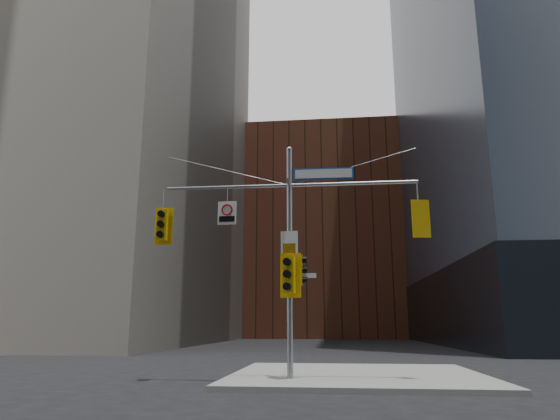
% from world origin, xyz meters
% --- Properties ---
extents(ground, '(160.00, 160.00, 0.00)m').
position_xyz_m(ground, '(0.00, 0.00, 0.00)').
color(ground, black).
rests_on(ground, ground).
extents(sidewalk_corner, '(8.00, 8.00, 0.15)m').
position_xyz_m(sidewalk_corner, '(2.00, 4.00, 0.07)').
color(sidewalk_corner, gray).
rests_on(sidewalk_corner, ground).
extents(brick_midrise, '(26.00, 20.00, 28.00)m').
position_xyz_m(brick_midrise, '(0.00, 58.00, 14.00)').
color(brick_midrise, brown).
rests_on(brick_midrise, ground).
extents(signal_assembly, '(8.00, 0.80, 7.30)m').
position_xyz_m(signal_assembly, '(0.00, 1.99, 4.42)').
color(signal_assembly, gray).
rests_on(signal_assembly, ground).
extents(traffic_light_west_arm, '(0.58, 0.47, 1.22)m').
position_xyz_m(traffic_light_west_arm, '(-4.10, 2.01, 4.80)').
color(traffic_light_west_arm, gold).
rests_on(traffic_light_west_arm, ground).
extents(traffic_light_east_arm, '(0.55, 0.49, 1.16)m').
position_xyz_m(traffic_light_east_arm, '(3.96, 1.99, 4.80)').
color(traffic_light_east_arm, gold).
rests_on(traffic_light_east_arm, ground).
extents(traffic_light_pole_side, '(0.36, 0.30, 0.92)m').
position_xyz_m(traffic_light_pole_side, '(0.32, 2.00, 3.31)').
color(traffic_light_pole_side, gold).
rests_on(traffic_light_pole_side, ground).
extents(traffic_light_pole_front, '(0.64, 0.57, 1.34)m').
position_xyz_m(traffic_light_pole_front, '(0.00, 1.73, 3.14)').
color(traffic_light_pole_front, gold).
rests_on(traffic_light_pole_front, ground).
extents(street_sign_blade, '(1.91, 0.07, 0.37)m').
position_xyz_m(street_sign_blade, '(1.08, 2.00, 6.35)').
color(street_sign_blade, '#104997').
rests_on(street_sign_blade, ground).
extents(regulatory_sign_arm, '(0.60, 0.08, 0.75)m').
position_xyz_m(regulatory_sign_arm, '(-1.99, 1.97, 5.17)').
color(regulatory_sign_arm, silver).
rests_on(regulatory_sign_arm, ground).
extents(regulatory_sign_pole, '(0.53, 0.09, 0.70)m').
position_xyz_m(regulatory_sign_pole, '(0.00, 1.88, 4.13)').
color(regulatory_sign_pole, silver).
rests_on(regulatory_sign_pole, ground).
extents(street_blade_ew, '(0.71, 0.10, 0.14)m').
position_xyz_m(street_blade_ew, '(0.45, 2.00, 3.14)').
color(street_blade_ew, silver).
rests_on(street_blade_ew, ground).
extents(street_blade_ns, '(0.08, 0.83, 0.17)m').
position_xyz_m(street_blade_ns, '(0.00, 2.45, 2.82)').
color(street_blade_ns, '#145926').
rests_on(street_blade_ns, ground).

